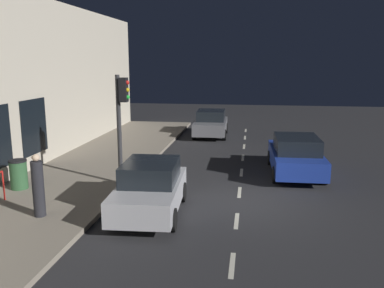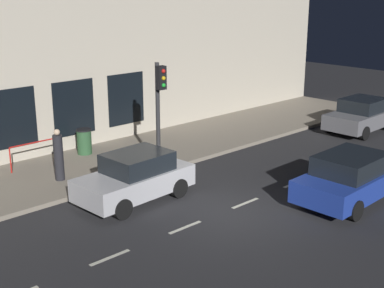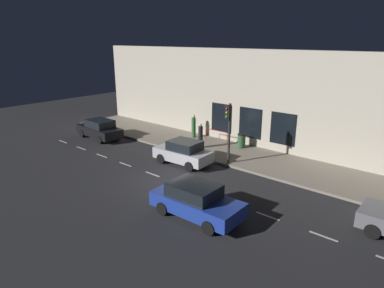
% 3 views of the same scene
% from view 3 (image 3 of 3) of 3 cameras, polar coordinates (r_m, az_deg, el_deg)
% --- Properties ---
extents(ground_plane, '(60.00, 60.00, 0.00)m').
position_cam_3_polar(ground_plane, '(19.83, -3.45, -6.23)').
color(ground_plane, '#28282B').
extents(sidewalk, '(4.50, 32.00, 0.15)m').
position_cam_3_polar(sidewalk, '(24.37, 6.79, -1.55)').
color(sidewalk, gray).
rests_on(sidewalk, ground).
extents(building_facade, '(0.65, 32.00, 7.18)m').
position_cam_3_polar(building_facade, '(25.60, 10.29, 7.33)').
color(building_facade, beige).
rests_on(building_facade, ground).
extents(lane_centre_line, '(0.12, 27.20, 0.01)m').
position_cam_3_polar(lane_centre_line, '(19.21, -1.28, -7.01)').
color(lane_centre_line, beige).
rests_on(lane_centre_line, ground).
extents(traffic_light, '(0.50, 0.32, 3.90)m').
position_cam_3_polar(traffic_light, '(21.44, 6.15, 3.31)').
color(traffic_light, '#2D2D30').
rests_on(traffic_light, sidewalk).
extents(parked_car_0, '(2.07, 4.37, 1.58)m').
position_cam_3_polar(parked_car_0, '(15.84, 0.70, -9.44)').
color(parked_car_0, '#1E389E').
rests_on(parked_car_0, ground).
extents(parked_car_2, '(2.03, 3.90, 1.58)m').
position_cam_3_polar(parked_car_2, '(22.20, -1.44, -1.40)').
color(parked_car_2, '#B7B7BC').
rests_on(parked_car_2, ground).
extents(parked_car_3, '(2.00, 4.37, 1.58)m').
position_cam_3_polar(parked_car_3, '(28.85, -15.24, 2.44)').
color(parked_car_3, black).
rests_on(parked_car_3, ground).
extents(pedestrian_0, '(0.43, 0.43, 1.86)m').
position_cam_3_polar(pedestrian_0, '(27.61, 0.27, 2.93)').
color(pedestrian_0, '#336B38').
rests_on(pedestrian_0, sidewalk).
extents(pedestrian_1, '(0.34, 0.34, 1.82)m').
position_cam_3_polar(pedestrian_1, '(24.94, 1.43, 1.25)').
color(pedestrian_1, '#232328').
rests_on(pedestrian_1, sidewalk).
extents(trash_bin, '(0.61, 0.61, 1.02)m').
position_cam_3_polar(trash_bin, '(25.34, 8.28, 0.54)').
color(trash_bin, '#2D5633').
rests_on(trash_bin, sidewalk).
extents(red_railing, '(0.05, 2.09, 0.97)m').
position_cam_3_polar(red_railing, '(26.31, 4.09, 1.78)').
color(red_railing, red).
rests_on(red_railing, sidewalk).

